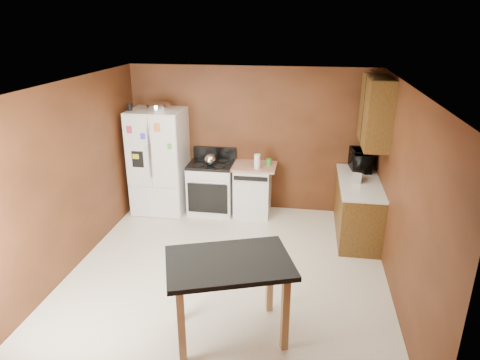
% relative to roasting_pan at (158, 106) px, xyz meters
% --- Properties ---
extents(floor, '(4.50, 4.50, 0.00)m').
position_rel_roasting_pan_xyz_m(floor, '(1.51, -1.90, -1.85)').
color(floor, white).
rests_on(floor, ground).
extents(ceiling, '(4.50, 4.50, 0.00)m').
position_rel_roasting_pan_xyz_m(ceiling, '(1.51, -1.90, 0.65)').
color(ceiling, white).
rests_on(ceiling, ground).
extents(wall_back, '(4.20, 0.00, 4.20)m').
position_rel_roasting_pan_xyz_m(wall_back, '(1.51, 0.35, -0.60)').
color(wall_back, brown).
rests_on(wall_back, ground).
extents(wall_front, '(4.20, 0.00, 4.20)m').
position_rel_roasting_pan_xyz_m(wall_front, '(1.51, -4.15, -0.60)').
color(wall_front, brown).
rests_on(wall_front, ground).
extents(wall_left, '(0.00, 4.50, 4.50)m').
position_rel_roasting_pan_xyz_m(wall_left, '(-0.59, -1.90, -0.60)').
color(wall_left, brown).
rests_on(wall_left, ground).
extents(wall_right, '(0.00, 4.50, 4.50)m').
position_rel_roasting_pan_xyz_m(wall_right, '(3.61, -1.90, -0.60)').
color(wall_right, brown).
rests_on(wall_right, ground).
extents(roasting_pan, '(0.40, 0.40, 0.10)m').
position_rel_roasting_pan_xyz_m(roasting_pan, '(0.00, 0.00, 0.00)').
color(roasting_pan, silver).
rests_on(roasting_pan, refrigerator).
extents(pen_cup, '(0.08, 0.08, 0.12)m').
position_rel_roasting_pan_xyz_m(pen_cup, '(-0.44, -0.16, 0.01)').
color(pen_cup, black).
rests_on(pen_cup, refrigerator).
extents(kettle, '(0.19, 0.19, 0.19)m').
position_rel_roasting_pan_xyz_m(kettle, '(0.88, -0.09, -0.85)').
color(kettle, silver).
rests_on(kettle, gas_range).
extents(paper_towel, '(0.11, 0.11, 0.24)m').
position_rel_roasting_pan_xyz_m(paper_towel, '(1.68, -0.10, -0.84)').
color(paper_towel, white).
rests_on(paper_towel, dishwasher).
extents(green_canister, '(0.12, 0.12, 0.10)m').
position_rel_roasting_pan_xyz_m(green_canister, '(1.85, 0.10, -0.91)').
color(green_canister, green).
rests_on(green_canister, dishwasher).
extents(toaster, '(0.20, 0.27, 0.17)m').
position_rel_roasting_pan_xyz_m(toaster, '(3.26, -0.47, -0.86)').
color(toaster, silver).
rests_on(toaster, right_cabinets).
extents(microwave, '(0.42, 0.57, 0.30)m').
position_rel_roasting_pan_xyz_m(microwave, '(3.35, 0.09, -0.80)').
color(microwave, black).
rests_on(microwave, right_cabinets).
extents(refrigerator, '(0.90, 0.80, 1.80)m').
position_rel_roasting_pan_xyz_m(refrigerator, '(-0.04, -0.04, -0.95)').
color(refrigerator, white).
rests_on(refrigerator, ground).
extents(gas_range, '(0.76, 0.68, 1.10)m').
position_rel_roasting_pan_xyz_m(gas_range, '(0.87, 0.02, -1.39)').
color(gas_range, white).
rests_on(gas_range, ground).
extents(dishwasher, '(0.78, 0.63, 0.89)m').
position_rel_roasting_pan_xyz_m(dishwasher, '(1.59, 0.05, -1.40)').
color(dishwasher, white).
rests_on(dishwasher, ground).
extents(right_cabinets, '(0.63, 1.58, 2.45)m').
position_rel_roasting_pan_xyz_m(right_cabinets, '(3.35, -0.42, -0.94)').
color(right_cabinets, brown).
rests_on(right_cabinets, ground).
extents(island, '(1.48, 1.22, 0.91)m').
position_rel_roasting_pan_xyz_m(island, '(1.75, -3.06, -1.08)').
color(island, black).
rests_on(island, ground).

